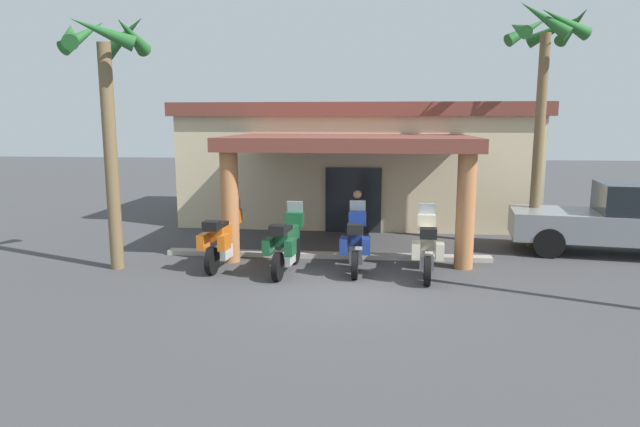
{
  "coord_description": "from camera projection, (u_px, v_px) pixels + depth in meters",
  "views": [
    {
      "loc": [
        0.64,
        -11.5,
        3.63
      ],
      "look_at": [
        -0.74,
        2.65,
        1.2
      ],
      "focal_mm": 30.96,
      "sensor_mm": 36.0,
      "label": 1
    }
  ],
  "objects": [
    {
      "name": "pickup_truck_gray",
      "position": [
        617.0,
        220.0,
        14.87
      ],
      "size": [
        5.42,
        2.65,
        1.95
      ],
      "rotation": [
        0.0,
        0.0,
        -0.15
      ],
      "color": "black",
      "rests_on": "ground_plane"
    },
    {
      "name": "motorcycle_green",
      "position": [
        286.0,
        244.0,
        13.17
      ],
      "size": [
        0.75,
        2.21,
        1.61
      ],
      "rotation": [
        0.0,
        0.0,
        1.46
      ],
      "color": "black",
      "rests_on": "ground_plane"
    },
    {
      "name": "palm_tree_roadside",
      "position": [
        106.0,
        82.0,
        12.87
      ],
      "size": [
        2.11,
        2.12,
        6.15
      ],
      "color": "brown",
      "rests_on": "ground_plane"
    },
    {
      "name": "pedestrian",
      "position": [
        357.0,
        217.0,
        15.11
      ],
      "size": [
        0.42,
        0.39,
        1.73
      ],
      "rotation": [
        0.0,
        0.0,
        2.31
      ],
      "color": "black",
      "rests_on": "ground_plane"
    },
    {
      "name": "curb_strip",
      "position": [
        326.0,
        255.0,
        14.69
      ],
      "size": [
        8.62,
        0.36,
        0.12
      ],
      "primitive_type": "cube",
      "color": "#ADA89E",
      "rests_on": "ground_plane"
    },
    {
      "name": "motorcycle_blue",
      "position": [
        356.0,
        242.0,
        13.32
      ],
      "size": [
        0.7,
        2.21,
        1.61
      ],
      "rotation": [
        0.0,
        0.0,
        1.57
      ],
      "color": "black",
      "rests_on": "ground_plane"
    },
    {
      "name": "motorcycle_orange",
      "position": [
        223.0,
        239.0,
        13.68
      ],
      "size": [
        0.74,
        2.21,
        1.61
      ],
      "rotation": [
        0.0,
        0.0,
        1.48
      ],
      "color": "black",
      "rests_on": "ground_plane"
    },
    {
      "name": "ground_plane",
      "position": [
        342.0,
        289.0,
        11.95
      ],
      "size": [
        80.0,
        80.0,
        0.0
      ],
      "primitive_type": "plane",
      "color": "#424244"
    },
    {
      "name": "motel_building",
      "position": [
        357.0,
        161.0,
        20.22
      ],
      "size": [
        12.36,
        10.5,
        4.17
      ],
      "rotation": [
        0.0,
        0.0,
        -0.01
      ],
      "color": "beige",
      "rests_on": "ground_plane"
    },
    {
      "name": "palm_tree_near_portico",
      "position": [
        545.0,
        60.0,
        15.09
      ],
      "size": [
        2.18,
        2.32,
        6.8
      ],
      "color": "brown",
      "rests_on": "ground_plane"
    },
    {
      "name": "motorcycle_cream",
      "position": [
        427.0,
        247.0,
        12.82
      ],
      "size": [
        0.73,
        2.21,
        1.61
      ],
      "rotation": [
        0.0,
        0.0,
        1.51
      ],
      "color": "black",
      "rests_on": "ground_plane"
    }
  ]
}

